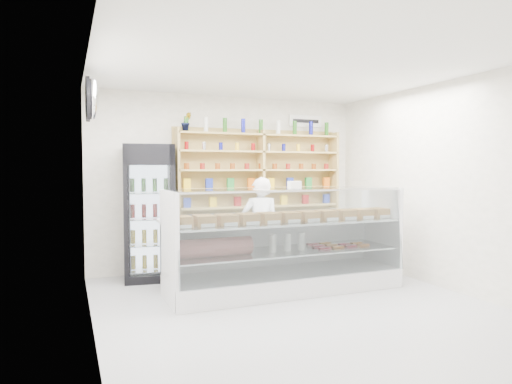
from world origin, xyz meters
name	(u,v)px	position (x,y,z in m)	size (l,w,h in m)	color
room	(301,188)	(0.00, 0.00, 1.40)	(5.00, 5.00, 5.00)	#999A9E
display_counter	(285,263)	(0.19, 0.81, 0.37)	(3.14, 0.94, 1.37)	white
shop_worker	(260,228)	(0.15, 1.54, 0.75)	(0.55, 0.36, 1.50)	silver
drinks_cooler	(150,212)	(-1.36, 2.13, 0.99)	(0.80, 0.79, 1.97)	black
wall_shelving	(261,170)	(0.50, 2.34, 1.59)	(2.84, 0.28, 1.33)	tan
potted_plant	(186,122)	(-0.75, 2.34, 2.34)	(0.16, 0.13, 0.29)	#1E6626
security_mirror	(92,99)	(-2.17, 1.20, 2.45)	(0.15, 0.50, 0.50)	silver
wall_sign	(305,121)	(1.40, 2.47, 2.45)	(0.62, 0.03, 0.20)	white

